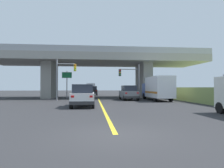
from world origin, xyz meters
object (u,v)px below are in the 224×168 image
at_px(suv_lead, 83,96).
at_px(semi_truck_distant, 91,88).
at_px(traffic_signal_farside, 63,74).
at_px(highway_sign, 67,78).
at_px(suv_crossing, 129,93).
at_px(box_truck, 157,88).
at_px(sedan_oncoming, 93,91).
at_px(traffic_signal_nearside, 132,77).

relative_size(suv_lead, semi_truck_distant, 0.66).
xyz_separation_m(traffic_signal_farside, highway_sign, (-0.26, 5.33, -0.28)).
height_order(suv_crossing, box_truck, box_truck).
xyz_separation_m(box_truck, sedan_oncoming, (-8.56, 18.81, -0.64)).
xyz_separation_m(suv_crossing, highway_sign, (-9.10, 4.63, 2.18)).
xyz_separation_m(suv_lead, highway_sign, (-3.25, 13.51, 2.18)).
height_order(box_truck, sedan_oncoming, box_truck).
height_order(suv_lead, box_truck, box_truck).
bearing_deg(semi_truck_distant, suv_crossing, -79.02).
relative_size(traffic_signal_farside, highway_sign, 1.25).
distance_m(box_truck, highway_sign, 14.21).
bearing_deg(highway_sign, suv_lead, -76.48).
xyz_separation_m(suv_lead, semi_truck_distant, (0.33, 37.33, 0.53)).
distance_m(sedan_oncoming, highway_sign, 13.58).
bearing_deg(semi_truck_distant, traffic_signal_nearside, -78.29).
xyz_separation_m(box_truck, traffic_signal_farside, (-12.49, 0.75, 1.82)).
xyz_separation_m(box_truck, highway_sign, (-12.75, 6.08, 1.54)).
relative_size(box_truck, highway_sign, 1.68).
bearing_deg(traffic_signal_farside, box_truck, -3.45).
bearing_deg(suv_crossing, highway_sign, 152.33).
bearing_deg(traffic_signal_nearside, traffic_signal_farside, -176.70).
height_order(traffic_signal_nearside, traffic_signal_farside, traffic_signal_farside).
height_order(suv_crossing, semi_truck_distant, semi_truck_distant).
xyz_separation_m(suv_crossing, sedan_oncoming, (-4.90, 17.36, -0.00)).
bearing_deg(highway_sign, sedan_oncoming, 71.77).
relative_size(box_truck, semi_truck_distant, 1.04).
distance_m(suv_crossing, traffic_signal_farside, 9.20).
bearing_deg(sedan_oncoming, semi_truck_distant, 93.18).
bearing_deg(suv_lead, suv_crossing, 56.63).
bearing_deg(traffic_signal_farside, sedan_oncoming, 77.71).
bearing_deg(suv_lead, semi_truck_distant, 89.49).
relative_size(suv_crossing, traffic_signal_nearside, 0.96).
bearing_deg(box_truck, suv_crossing, 158.29).
relative_size(sedan_oncoming, traffic_signal_nearside, 0.93).
bearing_deg(traffic_signal_farside, semi_truck_distant, 83.51).
bearing_deg(semi_truck_distant, box_truck, -72.94).
xyz_separation_m(suv_lead, traffic_signal_farside, (-2.99, 8.18, 2.46)).
bearing_deg(suv_crossing, traffic_signal_nearside, -23.01).
height_order(suv_crossing, highway_sign, highway_sign).
height_order(sedan_oncoming, traffic_signal_farside, traffic_signal_farside).
bearing_deg(suv_crossing, box_truck, -22.42).
xyz_separation_m(traffic_signal_nearside, semi_truck_distant, (-5.93, 28.62, -1.61)).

